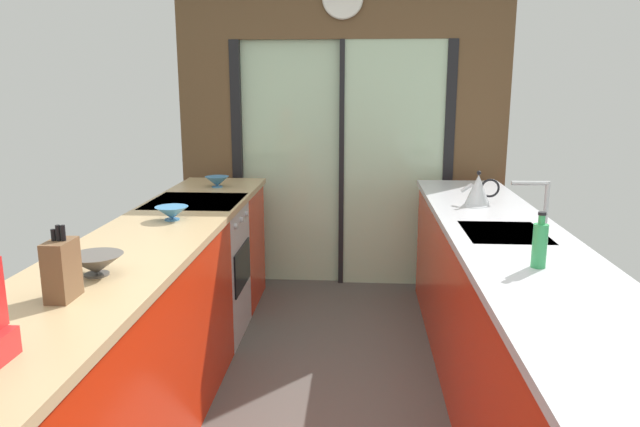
# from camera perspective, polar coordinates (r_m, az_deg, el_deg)

# --- Properties ---
(ground_plane) EXTENTS (5.04, 7.60, 0.02)m
(ground_plane) POSITION_cam_1_polar(r_m,az_deg,el_deg) (3.48, 1.00, -16.34)
(ground_plane) COLOR #4C4742
(back_wall_unit) EXTENTS (2.64, 0.12, 2.70)m
(back_wall_unit) POSITION_cam_1_polar(r_m,az_deg,el_deg) (4.85, 2.14, 10.79)
(back_wall_unit) COLOR brown
(back_wall_unit) RESTS_ON ground_plane
(left_counter_run) EXTENTS (0.62, 3.80, 0.92)m
(left_counter_run) POSITION_cam_1_polar(r_m,az_deg,el_deg) (3.04, -17.22, -11.47)
(left_counter_run) COLOR red
(left_counter_run) RESTS_ON ground_plane
(right_counter_run) EXTENTS (0.62, 3.80, 0.92)m
(right_counter_run) POSITION_cam_1_polar(r_m,az_deg,el_deg) (3.10, 18.14, -11.07)
(right_counter_run) COLOR red
(right_counter_run) RESTS_ON ground_plane
(sink_faucet) EXTENTS (0.19, 0.02, 0.27)m
(sink_faucet) POSITION_cam_1_polar(r_m,az_deg,el_deg) (3.19, 20.40, 1.36)
(sink_faucet) COLOR #B7BABC
(sink_faucet) RESTS_ON right_counter_run
(oven_range) EXTENTS (0.60, 0.60, 0.92)m
(oven_range) POSITION_cam_1_polar(r_m,az_deg,el_deg) (4.03, -11.57, -5.29)
(oven_range) COLOR #B7BABC
(oven_range) RESTS_ON ground_plane
(mixing_bowl_near) EXTENTS (0.22, 0.22, 0.09)m
(mixing_bowl_near) POSITION_cam_1_polar(r_m,az_deg,el_deg) (2.52, -20.72, -4.58)
(mixing_bowl_near) COLOR #514C47
(mixing_bowl_near) RESTS_ON left_counter_run
(mixing_bowl_mid) EXTENTS (0.18, 0.18, 0.08)m
(mixing_bowl_mid) POSITION_cam_1_polar(r_m,az_deg,el_deg) (3.39, -14.05, 0.06)
(mixing_bowl_mid) COLOR teal
(mixing_bowl_mid) RESTS_ON left_counter_run
(mixing_bowl_far) EXTENTS (0.17, 0.17, 0.08)m
(mixing_bowl_far) POSITION_cam_1_polar(r_m,az_deg,el_deg) (4.40, -9.87, 3.06)
(mixing_bowl_far) COLOR teal
(mixing_bowl_far) RESTS_ON left_counter_run
(knife_block) EXTENTS (0.08, 0.14, 0.27)m
(knife_block) POSITION_cam_1_polar(r_m,az_deg,el_deg) (2.27, -23.56, -4.95)
(knife_block) COLOR brown
(knife_block) RESTS_ON left_counter_run
(kettle) EXTENTS (0.24, 0.16, 0.21)m
(kettle) POSITION_cam_1_polar(r_m,az_deg,el_deg) (3.85, 14.97, 2.26)
(kettle) COLOR #B7BABC
(kettle) RESTS_ON right_counter_run
(soap_bottle) EXTENTS (0.06, 0.06, 0.23)m
(soap_bottle) POSITION_cam_1_polar(r_m,az_deg,el_deg) (2.60, 20.36, -2.79)
(soap_bottle) COLOR #339E56
(soap_bottle) RESTS_ON right_counter_run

